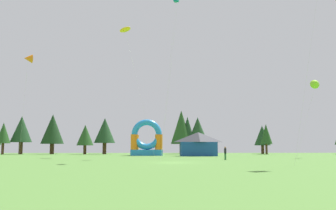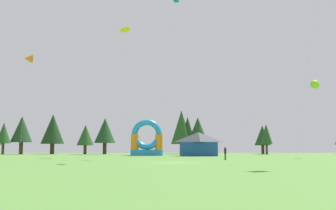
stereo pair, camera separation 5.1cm
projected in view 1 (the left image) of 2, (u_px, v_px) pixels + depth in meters
ground_plane at (171, 163)px, 36.74m from camera, size 120.00×120.00×0.00m
kite_yellow_parafoil at (125, 30)px, 61.04m from camera, size 6.23×6.59×21.26m
kite_orange_delta at (28, 59)px, 53.93m from camera, size 2.57×3.93×15.01m
kite_lime_delta at (316, 83)px, 54.97m from camera, size 3.95×1.63×11.78m
person_near_camera at (225, 152)px, 44.24m from camera, size 0.38×0.38×1.59m
inflatable_blue_arch at (147, 143)px, 67.51m from camera, size 5.72×4.75×6.50m
festival_tent at (198, 144)px, 63.41m from camera, size 6.06×3.53×4.07m
tree_row_2 at (3, 133)px, 77.03m from camera, size 2.91×2.91×6.62m
tree_row_3 at (22, 129)px, 80.11m from camera, size 4.53×4.53×8.21m
tree_row_4 at (53, 129)px, 81.35m from camera, size 4.97×4.97×8.73m
tree_row_5 at (85, 135)px, 78.89m from camera, size 3.57×3.57×6.24m
tree_row_6 at (105, 131)px, 81.79m from camera, size 4.61×4.61×7.92m
tree_row_7 at (181, 127)px, 83.11m from camera, size 4.72×4.72×9.74m
tree_row_8 at (188, 130)px, 83.23m from camera, size 3.39×3.39×8.30m
tree_row_9 at (198, 131)px, 82.34m from camera, size 4.76×4.76×8.13m
tree_row_10 at (266, 134)px, 78.64m from camera, size 2.55×2.55×6.40m
tree_row_11 at (262, 136)px, 83.66m from camera, size 3.65×3.65×6.36m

